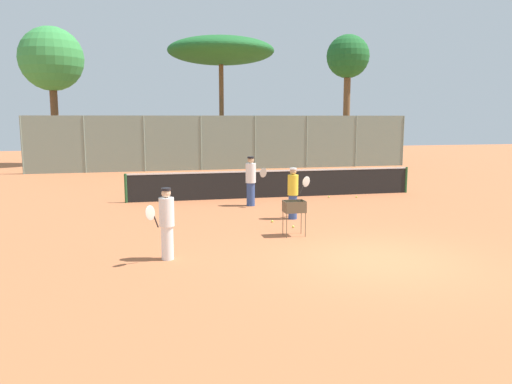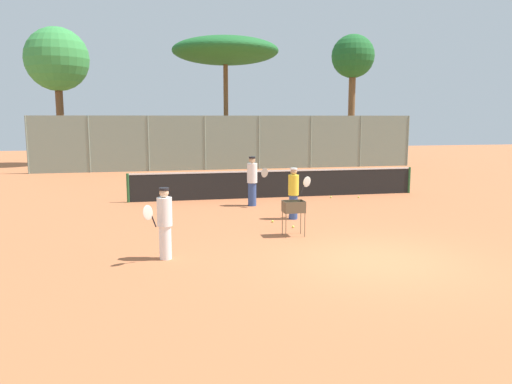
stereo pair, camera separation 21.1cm
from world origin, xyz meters
name	(u,v)px [view 1 (the left image)]	position (x,y,z in m)	size (l,w,h in m)	color
ground_plane	(379,260)	(0.00, 0.00, 0.00)	(80.00, 80.00, 0.00)	#B7663D
tennis_net	(275,183)	(0.00, 8.86, 0.56)	(11.35, 0.10, 1.07)	#26592D
back_fence	(228,143)	(0.00, 19.57, 1.59)	(22.87, 0.08, 3.19)	gray
tree_0	(51,60)	(-10.39, 24.51, 6.65)	(3.98, 3.98, 8.71)	brown
tree_1	(348,59)	(9.60, 24.66, 7.20)	(3.07, 3.07, 8.94)	brown
tree_2	(221,51)	(0.11, 22.81, 7.26)	(6.82, 6.82, 8.14)	brown
player_white_outfit	(167,223)	(-4.52, 1.08, 0.83)	(0.66, 0.70, 1.59)	white
player_red_cap	(293,192)	(-0.52, 4.72, 0.82)	(0.84, 0.43, 1.58)	#334C8C
player_yellow_shirt	(251,180)	(-1.30, 7.24, 0.90)	(0.67, 0.75, 1.74)	#334C8C
ball_cart	(294,209)	(-1.15, 2.59, 0.71)	(0.56, 0.41, 0.94)	brown
tennis_ball_0	(272,221)	(-1.28, 4.36, 0.03)	(0.07, 0.07, 0.07)	#D1E54C
tennis_ball_1	(293,227)	(-0.88, 3.51, 0.03)	(0.07, 0.07, 0.07)	#D1E54C
tennis_ball_2	(356,197)	(3.08, 8.07, 0.03)	(0.07, 0.07, 0.07)	#D1E54C
tennis_ball_3	(329,197)	(2.03, 8.30, 0.03)	(0.07, 0.07, 0.07)	#D1E54C
parked_car	(258,152)	(2.96, 24.42, 0.66)	(4.20, 1.70, 1.60)	white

